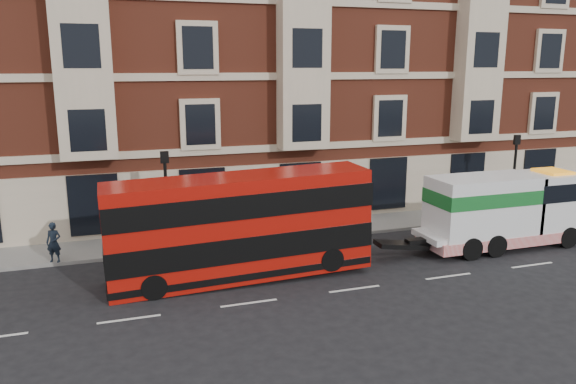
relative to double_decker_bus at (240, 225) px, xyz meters
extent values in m
plane|color=black|center=(3.71, -2.38, -2.13)|extent=(120.00, 120.00, 0.00)
cube|color=slate|center=(3.71, 5.12, -2.06)|extent=(90.00, 3.00, 0.15)
cube|color=brown|center=(4.21, 12.62, 6.87)|extent=(45.00, 12.00, 18.00)
cylinder|color=black|center=(-2.29, 3.82, 0.02)|extent=(0.14, 0.14, 4.00)
cube|color=black|center=(-2.29, 3.82, 2.12)|extent=(0.35, 0.15, 0.50)
cylinder|color=black|center=(15.71, 3.82, 0.02)|extent=(0.14, 0.14, 4.00)
cube|color=black|center=(15.71, 3.82, 2.12)|extent=(0.35, 0.15, 0.50)
cube|color=#AC1109|center=(0.00, 0.00, -0.05)|extent=(9.90, 2.21, 3.89)
cube|color=black|center=(0.00, 0.00, -0.63)|extent=(9.94, 2.27, 0.93)
cube|color=black|center=(0.00, 0.00, 0.96)|extent=(9.94, 2.27, 0.88)
cylinder|color=black|center=(-3.36, -1.00, -1.67)|extent=(0.92, 0.28, 0.92)
cylinder|color=black|center=(-3.36, 1.00, -1.67)|extent=(0.92, 0.28, 0.92)
cylinder|color=black|center=(3.36, -1.00, -1.41)|extent=(0.92, 0.28, 0.92)
cylinder|color=black|center=(3.36, 1.00, -1.41)|extent=(0.92, 0.28, 0.92)
cube|color=white|center=(12.00, 0.00, -1.29)|extent=(7.95, 2.03, 0.27)
cube|color=white|center=(14.56, 0.00, -0.14)|extent=(2.83, 2.21, 2.56)
cube|color=white|center=(10.94, 0.00, -0.10)|extent=(4.77, 2.21, 2.56)
cube|color=#176726|center=(10.94, 0.00, 0.34)|extent=(4.82, 2.25, 0.62)
cube|color=red|center=(11.82, 0.00, -1.60)|extent=(7.07, 2.27, 0.49)
cylinder|color=black|center=(14.83, -1.00, -1.64)|extent=(0.97, 0.31, 0.97)
cylinder|color=black|center=(14.83, 1.00, -1.64)|extent=(0.97, 0.31, 0.97)
cylinder|color=black|center=(10.94, -1.00, -1.64)|extent=(0.97, 0.35, 0.97)
cylinder|color=black|center=(10.94, 1.00, -1.64)|extent=(0.97, 0.35, 0.97)
cylinder|color=black|center=(9.70, -1.00, -1.64)|extent=(0.97, 0.35, 0.97)
cylinder|color=black|center=(9.70, 1.00, -1.64)|extent=(0.97, 0.35, 0.97)
imported|color=#17212F|center=(-6.90, 3.77, -1.15)|extent=(0.71, 0.59, 1.66)
camera|label=1|loc=(-4.68, -19.94, 5.92)|focal=35.00mm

